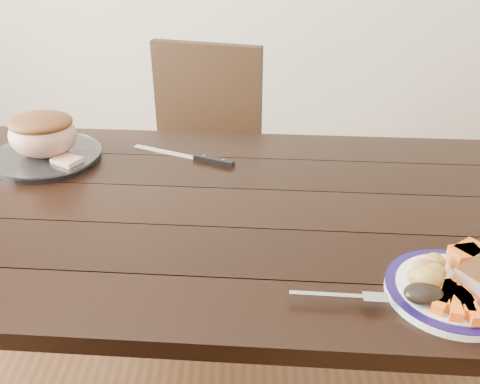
{
  "coord_description": "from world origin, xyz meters",
  "views": [
    {
      "loc": [
        0.1,
        -1.1,
        1.41
      ],
      "look_at": [
        0.08,
        -0.02,
        0.8
      ],
      "focal_mm": 40.0,
      "sensor_mm": 36.0,
      "label": 1
    }
  ],
  "objects_px": {
    "serving_platter": "(47,158)",
    "carving_knife": "(201,158)",
    "dinner_plate": "(452,292)",
    "fork": "(346,297)",
    "dining_table": "(208,238)",
    "roast_joint": "(43,135)",
    "chair_far": "(200,158)"
  },
  "relations": [
    {
      "from": "serving_platter",
      "to": "carving_knife",
      "type": "height_order",
      "value": "serving_platter"
    },
    {
      "from": "fork",
      "to": "carving_knife",
      "type": "height_order",
      "value": "fork"
    },
    {
      "from": "chair_far",
      "to": "serving_platter",
      "type": "distance_m",
      "value": 0.67
    },
    {
      "from": "fork",
      "to": "carving_knife",
      "type": "xyz_separation_m",
      "value": [
        -0.31,
        0.6,
        -0.01
      ]
    },
    {
      "from": "dining_table",
      "to": "roast_joint",
      "type": "height_order",
      "value": "roast_joint"
    },
    {
      "from": "serving_platter",
      "to": "carving_knife",
      "type": "relative_size",
      "value": 0.97
    },
    {
      "from": "serving_platter",
      "to": "fork",
      "type": "bearing_deg",
      "value": -38.27
    },
    {
      "from": "dinner_plate",
      "to": "fork",
      "type": "distance_m",
      "value": 0.2
    },
    {
      "from": "fork",
      "to": "roast_joint",
      "type": "distance_m",
      "value": 0.95
    },
    {
      "from": "dinner_plate",
      "to": "carving_knife",
      "type": "height_order",
      "value": "dinner_plate"
    },
    {
      "from": "dining_table",
      "to": "roast_joint",
      "type": "xyz_separation_m",
      "value": [
        -0.47,
        0.24,
        0.17
      ]
    },
    {
      "from": "dining_table",
      "to": "carving_knife",
      "type": "distance_m",
      "value": 0.27
    },
    {
      "from": "dinner_plate",
      "to": "serving_platter",
      "type": "relative_size",
      "value": 0.84
    },
    {
      "from": "dinner_plate",
      "to": "serving_platter",
      "type": "distance_m",
      "value": 1.1
    },
    {
      "from": "dinner_plate",
      "to": "serving_platter",
      "type": "xyz_separation_m",
      "value": [
        -0.95,
        0.56,
        0.0
      ]
    },
    {
      "from": "chair_far",
      "to": "dinner_plate",
      "type": "bearing_deg",
      "value": 131.99
    },
    {
      "from": "chair_far",
      "to": "roast_joint",
      "type": "distance_m",
      "value": 0.69
    },
    {
      "from": "dinner_plate",
      "to": "carving_knife",
      "type": "distance_m",
      "value": 0.76
    },
    {
      "from": "dinner_plate",
      "to": "serving_platter",
      "type": "bearing_deg",
      "value": 149.59
    },
    {
      "from": "dining_table",
      "to": "serving_platter",
      "type": "bearing_deg",
      "value": 152.73
    },
    {
      "from": "dining_table",
      "to": "dinner_plate",
      "type": "distance_m",
      "value": 0.58
    },
    {
      "from": "chair_far",
      "to": "serving_platter",
      "type": "relative_size",
      "value": 3.19
    },
    {
      "from": "roast_joint",
      "to": "carving_knife",
      "type": "relative_size",
      "value": 0.61
    },
    {
      "from": "chair_far",
      "to": "fork",
      "type": "bearing_deg",
      "value": 122.28
    },
    {
      "from": "dining_table",
      "to": "serving_platter",
      "type": "distance_m",
      "value": 0.53
    },
    {
      "from": "serving_platter",
      "to": "chair_far",
      "type": "bearing_deg",
      "value": 52.68
    },
    {
      "from": "roast_joint",
      "to": "chair_far",
      "type": "bearing_deg",
      "value": 52.68
    },
    {
      "from": "serving_platter",
      "to": "carving_knife",
      "type": "xyz_separation_m",
      "value": [
        0.43,
        0.01,
        -0.0
      ]
    },
    {
      "from": "chair_far",
      "to": "roast_joint",
      "type": "xyz_separation_m",
      "value": [
        -0.38,
        -0.5,
        0.3
      ]
    },
    {
      "from": "dining_table",
      "to": "carving_knife",
      "type": "xyz_separation_m",
      "value": [
        -0.03,
        0.25,
        0.1
      ]
    },
    {
      "from": "carving_knife",
      "to": "roast_joint",
      "type": "bearing_deg",
      "value": -155.24
    },
    {
      "from": "serving_platter",
      "to": "roast_joint",
      "type": "distance_m",
      "value": 0.07
    }
  ]
}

